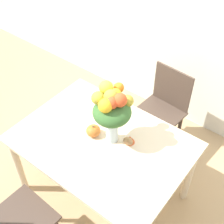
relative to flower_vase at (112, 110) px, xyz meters
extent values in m
plane|color=tan|center=(-0.04, -0.07, -1.03)|extent=(12.00, 12.00, 0.00)
cube|color=silver|center=(-0.04, 1.30, 0.32)|extent=(8.00, 0.06, 2.70)
cube|color=beige|center=(-0.04, -0.07, -0.32)|extent=(1.32, 0.95, 0.03)
cylinder|color=beige|center=(-0.64, -0.48, -0.68)|extent=(0.06, 0.06, 0.70)
cylinder|color=beige|center=(-0.64, 0.35, -0.68)|extent=(0.06, 0.06, 0.70)
cylinder|color=beige|center=(0.56, 0.35, -0.68)|extent=(0.06, 0.06, 0.70)
cylinder|color=silver|center=(0.01, -0.01, -0.19)|extent=(0.09, 0.09, 0.23)
cylinder|color=silver|center=(0.01, -0.01, -0.25)|extent=(0.08, 0.08, 0.12)
cylinder|color=#38662D|center=(0.02, -0.01, -0.15)|extent=(0.01, 0.01, 0.29)
cylinder|color=#38662D|center=(0.01, 0.01, -0.15)|extent=(0.01, 0.01, 0.29)
cylinder|color=#38662D|center=(-0.01, 0.00, -0.15)|extent=(0.01, 0.01, 0.29)
cylinder|color=#38662D|center=(-0.01, -0.02, -0.15)|extent=(0.01, 0.01, 0.29)
cylinder|color=#38662D|center=(0.01, -0.02, -0.15)|extent=(0.01, 0.01, 0.29)
ellipsoid|color=#38662D|center=(0.01, -0.01, -0.02)|extent=(0.28, 0.28, 0.17)
sphere|color=#AD9E33|center=(0.06, 0.10, 0.05)|extent=(0.09, 0.09, 0.09)
sphere|color=orange|center=(-0.04, 0.14, 0.09)|extent=(0.08, 0.08, 0.08)
sphere|color=yellow|center=(0.00, -0.08, 0.10)|extent=(0.10, 0.10, 0.10)
sphere|color=yellow|center=(-0.01, 0.05, 0.09)|extent=(0.10, 0.10, 0.10)
sphere|color=#AD9E33|center=(-0.01, 0.00, 0.11)|extent=(0.10, 0.10, 0.10)
sphere|color=#AD9E33|center=(-0.09, -0.05, 0.09)|extent=(0.10, 0.10, 0.10)
sphere|color=yellow|center=(-0.09, 0.04, 0.13)|extent=(0.10, 0.10, 0.10)
sphere|color=#D64C23|center=(0.02, -0.03, 0.10)|extent=(0.09, 0.09, 0.09)
sphere|color=#D64C23|center=(0.06, 0.01, 0.11)|extent=(0.10, 0.10, 0.10)
ellipsoid|color=orange|center=(-0.14, -0.06, -0.26)|extent=(0.11, 0.11, 0.09)
cylinder|color=brown|center=(-0.14, -0.06, -0.21)|extent=(0.02, 0.02, 0.02)
ellipsoid|color=#A87A4C|center=(0.13, 0.03, -0.27)|extent=(0.08, 0.06, 0.06)
cone|color=#C64C23|center=(0.13, 0.05, -0.27)|extent=(0.08, 0.08, 0.07)
sphere|color=#A87A4C|center=(0.13, 0.00, -0.25)|extent=(0.03, 0.03, 0.03)
cube|color=#47382D|center=(0.02, 0.68, -0.57)|extent=(0.45, 0.45, 0.02)
cylinder|color=#47382D|center=(-0.17, 0.53, -0.80)|extent=(0.04, 0.04, 0.45)
cylinder|color=#47382D|center=(0.17, 0.50, -0.80)|extent=(0.04, 0.04, 0.45)
cylinder|color=#47382D|center=(-0.14, 0.87, -0.80)|extent=(0.04, 0.04, 0.45)
cylinder|color=#47382D|center=(0.20, 0.84, -0.80)|extent=(0.04, 0.04, 0.45)
cube|color=#47382D|center=(0.03, 0.89, -0.35)|extent=(0.40, 0.05, 0.41)
cube|color=#47382D|center=(-0.18, -0.83, -0.57)|extent=(0.44, 0.44, 0.02)
cylinder|color=#47382D|center=(-0.34, -0.65, -0.80)|extent=(0.04, 0.04, 0.45)
camera|label=1|loc=(0.98, -1.26, 1.51)|focal=50.00mm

